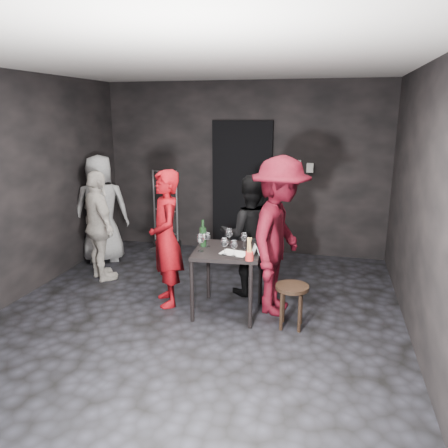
% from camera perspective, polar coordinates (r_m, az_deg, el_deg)
% --- Properties ---
extents(floor, '(4.50, 5.00, 0.02)m').
position_cam_1_polar(floor, '(5.04, -3.49, -11.74)').
color(floor, black).
rests_on(floor, ground).
extents(ceiling, '(4.50, 5.00, 0.02)m').
position_cam_1_polar(ceiling, '(4.56, -4.04, 20.41)').
color(ceiling, silver).
rests_on(ceiling, ground).
extents(wall_back, '(4.50, 0.04, 2.70)m').
position_cam_1_polar(wall_back, '(7.01, 2.50, 7.24)').
color(wall_back, black).
rests_on(wall_back, ground).
extents(wall_front, '(4.50, 0.04, 2.70)m').
position_cam_1_polar(wall_front, '(2.44, -21.96, -7.55)').
color(wall_front, black).
rests_on(wall_front, ground).
extents(wall_left, '(0.04, 5.00, 2.70)m').
position_cam_1_polar(wall_left, '(5.71, -25.87, 4.18)').
color(wall_left, black).
rests_on(wall_left, ground).
extents(wall_right, '(0.04, 5.00, 2.70)m').
position_cam_1_polar(wall_right, '(4.48, 24.84, 1.87)').
color(wall_right, black).
rests_on(wall_right, ground).
extents(doorway, '(0.95, 0.10, 2.10)m').
position_cam_1_polar(doorway, '(6.99, 2.38, 4.74)').
color(doorway, black).
rests_on(doorway, ground).
extents(wallbox_upper, '(0.12, 0.06, 0.12)m').
position_cam_1_polar(wallbox_upper, '(6.83, 9.50, 7.72)').
color(wallbox_upper, '#B7B7B2').
rests_on(wallbox_upper, wall_back).
extents(wallbox_lower, '(0.10, 0.06, 0.14)m').
position_cam_1_polar(wallbox_lower, '(6.82, 11.17, 7.22)').
color(wallbox_lower, '#B7B7B2').
rests_on(wallbox_lower, wall_back).
extents(hand_truck, '(0.44, 0.36, 1.32)m').
position_cam_1_polar(hand_truck, '(7.29, -7.67, -1.56)').
color(hand_truck, '#B2B2B7').
rests_on(hand_truck, floor).
extents(tasting_table, '(0.72, 0.72, 0.75)m').
position_cam_1_polar(tasting_table, '(4.86, 0.50, -4.43)').
color(tasting_table, black).
rests_on(tasting_table, floor).
extents(stool, '(0.35, 0.35, 0.47)m').
position_cam_1_polar(stool, '(4.67, 8.86, -9.02)').
color(stool, black).
rests_on(stool, floor).
extents(server_red, '(0.67, 0.74, 1.70)m').
position_cam_1_polar(server_red, '(5.08, -7.61, -1.35)').
color(server_red, maroon).
rests_on(server_red, floor).
extents(woman_black, '(0.80, 0.57, 1.49)m').
position_cam_1_polar(woman_black, '(5.37, 3.33, -1.54)').
color(woman_black, black).
rests_on(woman_black, floor).
extents(man_maroon, '(0.83, 1.44, 2.10)m').
position_cam_1_polar(man_maroon, '(4.82, 7.28, 0.24)').
color(man_maroon, '#4A0813').
rests_on(man_maroon, floor).
extents(bystander_cream, '(0.93, 0.88, 1.48)m').
position_cam_1_polar(bystander_cream, '(6.05, -15.99, -0.32)').
color(bystander_cream, beige).
rests_on(bystander_cream, floor).
extents(bystander_grey, '(0.98, 0.80, 1.76)m').
position_cam_1_polar(bystander_grey, '(6.77, -15.77, 2.44)').
color(bystander_grey, gray).
rests_on(bystander_grey, floor).
extents(tasting_mat, '(0.32, 0.25, 0.00)m').
position_cam_1_polar(tasting_mat, '(4.70, 1.37, -3.81)').
color(tasting_mat, white).
rests_on(tasting_mat, tasting_table).
extents(wine_glass_a, '(0.10, 0.10, 0.21)m').
position_cam_1_polar(wine_glass_a, '(4.73, -3.09, -2.36)').
color(wine_glass_a, white).
rests_on(wine_glass_a, tasting_table).
extents(wine_glass_b, '(0.09, 0.09, 0.19)m').
position_cam_1_polar(wine_glass_b, '(4.89, -2.19, -1.96)').
color(wine_glass_b, white).
rests_on(wine_glass_b, tasting_table).
extents(wine_glass_c, '(0.11, 0.11, 0.22)m').
position_cam_1_polar(wine_glass_c, '(4.94, 0.66, -1.61)').
color(wine_glass_c, white).
rests_on(wine_glass_c, tasting_table).
extents(wine_glass_d, '(0.08, 0.08, 0.21)m').
position_cam_1_polar(wine_glass_d, '(4.61, 0.06, -2.81)').
color(wine_glass_d, white).
rests_on(wine_glass_d, tasting_table).
extents(wine_glass_e, '(0.07, 0.07, 0.19)m').
position_cam_1_polar(wine_glass_e, '(4.58, 1.31, -3.06)').
color(wine_glass_e, white).
rests_on(wine_glass_e, tasting_table).
extents(wine_glass_f, '(0.10, 0.10, 0.20)m').
position_cam_1_polar(wine_glass_f, '(4.82, 2.63, -2.11)').
color(wine_glass_f, white).
rests_on(wine_glass_f, tasting_table).
extents(wine_bottle, '(0.07, 0.07, 0.31)m').
position_cam_1_polar(wine_bottle, '(4.91, -2.77, -1.60)').
color(wine_bottle, black).
rests_on(wine_bottle, tasting_table).
extents(breadstick_cup, '(0.08, 0.08, 0.26)m').
position_cam_1_polar(breadstick_cup, '(4.45, 3.34, -3.35)').
color(breadstick_cup, '#B42520').
rests_on(breadstick_cup, tasting_table).
extents(reserved_card, '(0.12, 0.15, 0.10)m').
position_cam_1_polar(reserved_card, '(4.68, 3.98, -3.30)').
color(reserved_card, white).
rests_on(reserved_card, tasting_table).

